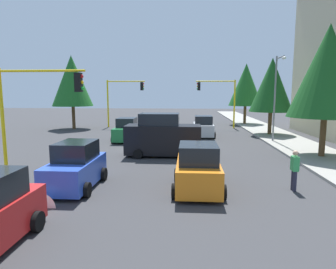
# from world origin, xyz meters

# --- Properties ---
(ground_plane) EXTENTS (120.00, 120.00, 0.00)m
(ground_plane) POSITION_xyz_m (0.00, 0.00, 0.00)
(ground_plane) COLOR #353538
(sidewalk_kerb) EXTENTS (80.00, 4.00, 0.15)m
(sidewalk_kerb) POSITION_xyz_m (-5.00, 10.50, 0.07)
(sidewalk_kerb) COLOR gray
(sidewalk_kerb) RESTS_ON ground
(lane_arrow_near) EXTENTS (2.40, 1.10, 1.10)m
(lane_arrow_near) POSITION_xyz_m (11.51, -3.00, 0.01)
(lane_arrow_near) COLOR silver
(lane_arrow_near) RESTS_ON ground
(traffic_signal_far_right) EXTENTS (0.36, 4.59, 5.62)m
(traffic_signal_far_right) POSITION_xyz_m (-14.00, -5.69, 3.98)
(traffic_signal_far_right) COLOR yellow
(traffic_signal_far_right) RESTS_ON ground
(traffic_signal_near_right) EXTENTS (0.36, 4.59, 5.30)m
(traffic_signal_near_right) POSITION_xyz_m (6.00, -5.64, 3.77)
(traffic_signal_near_right) COLOR yellow
(traffic_signal_near_right) RESTS_ON ground
(traffic_signal_far_left) EXTENTS (0.36, 4.59, 5.61)m
(traffic_signal_far_left) POSITION_xyz_m (-14.00, 5.69, 3.97)
(traffic_signal_far_left) COLOR yellow
(traffic_signal_far_left) RESTS_ON ground
(street_lamp_curbside) EXTENTS (2.15, 0.28, 7.00)m
(street_lamp_curbside) POSITION_xyz_m (-3.61, 9.20, 4.35)
(street_lamp_curbside) COLOR slate
(street_lamp_curbside) RESTS_ON ground
(tree_opposite_side) EXTENTS (4.54, 4.54, 8.30)m
(tree_opposite_side) POSITION_xyz_m (-12.00, -11.00, 5.46)
(tree_opposite_side) COLOR brown
(tree_opposite_side) RESTS_ON ground
(tree_roadside_far) EXTENTS (4.30, 4.30, 7.86)m
(tree_roadside_far) POSITION_xyz_m (-18.00, 9.50, 5.16)
(tree_roadside_far) COLOR brown
(tree_roadside_far) RESTS_ON ground
(tree_roadside_near) EXTENTS (4.45, 4.45, 8.15)m
(tree_roadside_near) POSITION_xyz_m (2.00, 10.50, 5.35)
(tree_roadside_near) COLOR brown
(tree_roadside_near) RESTS_ON ground
(tree_roadside_mid) EXTENTS (4.03, 4.03, 7.37)m
(tree_roadside_mid) POSITION_xyz_m (-8.00, 10.00, 4.83)
(tree_roadside_mid) COLOR brown
(tree_roadside_mid) RESTS_ON ground
(delivery_van_black) EXTENTS (2.22, 4.80, 2.77)m
(delivery_van_black) POSITION_xyz_m (2.00, 0.52, 1.28)
(delivery_van_black) COLOR black
(delivery_van_black) RESTS_ON ground
(car_blue) EXTENTS (3.63, 1.98, 1.98)m
(car_blue) POSITION_xyz_m (8.67, -2.62, 0.89)
(car_blue) COLOR blue
(car_blue) RESTS_ON ground
(car_orange) EXTENTS (3.64, 2.07, 1.98)m
(car_orange) POSITION_xyz_m (8.65, 2.59, 0.90)
(car_orange) COLOR orange
(car_orange) RESTS_ON ground
(car_silver) EXTENTS (3.96, 2.11, 1.98)m
(car_silver) POSITION_xyz_m (-6.96, 3.57, 0.90)
(car_silver) COLOR #B2B5BA
(car_silver) RESTS_ON ground
(car_green) EXTENTS (3.79, 2.01, 1.98)m
(car_green) POSITION_xyz_m (-3.83, -3.08, 0.90)
(car_green) COLOR #1E7238
(car_green) RESTS_ON ground
(pedestrian_crossing) EXTENTS (0.40, 0.24, 1.70)m
(pedestrian_crossing) POSITION_xyz_m (8.42, 6.58, 0.91)
(pedestrian_crossing) COLOR #262638
(pedestrian_crossing) RESTS_ON ground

